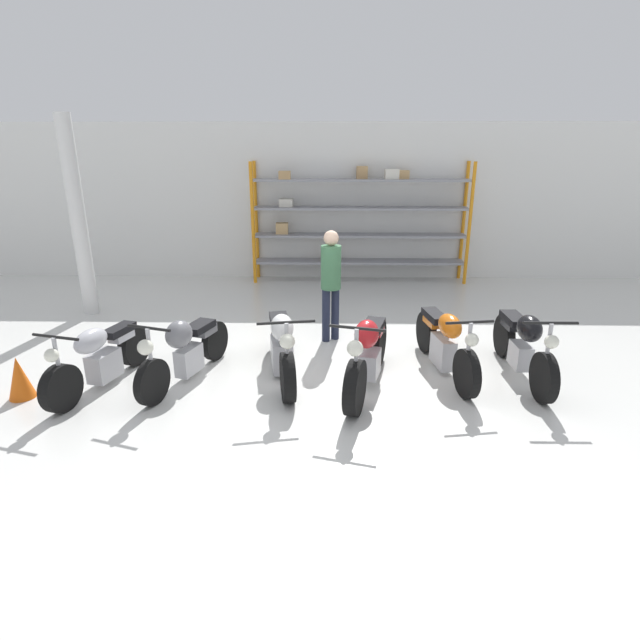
{
  "coord_description": "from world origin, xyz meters",
  "views": [
    {
      "loc": [
        0.15,
        -6.29,
        2.98
      ],
      "look_at": [
        0.0,
        0.4,
        0.7
      ],
      "focal_mm": 28.0,
      "sensor_mm": 36.0,
      "label": 1
    }
  ],
  "objects_px": {
    "motorcycle_orange": "(445,342)",
    "motorcycle_silver": "(100,357)",
    "motorcycle_grey": "(185,349)",
    "motorcycle_black": "(523,344)",
    "traffic_cone": "(19,378)",
    "motorcycle_white": "(282,346)",
    "person_browsing": "(331,277)",
    "motorcycle_red": "(368,354)",
    "shelving_rack": "(356,218)"
  },
  "relations": [
    {
      "from": "motorcycle_white",
      "to": "traffic_cone",
      "type": "xyz_separation_m",
      "value": [
        -3.24,
        -0.75,
        -0.16
      ]
    },
    {
      "from": "motorcycle_silver",
      "to": "motorcycle_orange",
      "type": "xyz_separation_m",
      "value": [
        4.62,
        0.55,
        0.04
      ]
    },
    {
      "from": "motorcycle_silver",
      "to": "motorcycle_black",
      "type": "relative_size",
      "value": 0.94
    },
    {
      "from": "shelving_rack",
      "to": "motorcycle_orange",
      "type": "xyz_separation_m",
      "value": [
        1.02,
        -5.23,
        -1.03
      ]
    },
    {
      "from": "motorcycle_silver",
      "to": "motorcycle_red",
      "type": "relative_size",
      "value": 0.92
    },
    {
      "from": "motorcycle_silver",
      "to": "person_browsing",
      "type": "height_order",
      "value": "person_browsing"
    },
    {
      "from": "motorcycle_orange",
      "to": "motorcycle_black",
      "type": "xyz_separation_m",
      "value": [
        1.04,
        -0.13,
        0.03
      ]
    },
    {
      "from": "person_browsing",
      "to": "traffic_cone",
      "type": "bearing_deg",
      "value": 84.63
    },
    {
      "from": "motorcycle_silver",
      "to": "motorcycle_grey",
      "type": "bearing_deg",
      "value": 114.83
    },
    {
      "from": "shelving_rack",
      "to": "motorcycle_silver",
      "type": "distance_m",
      "value": 6.89
    },
    {
      "from": "person_browsing",
      "to": "traffic_cone",
      "type": "height_order",
      "value": "person_browsing"
    },
    {
      "from": "motorcycle_silver",
      "to": "motorcycle_black",
      "type": "distance_m",
      "value": 5.67
    },
    {
      "from": "motorcycle_silver",
      "to": "person_browsing",
      "type": "distance_m",
      "value": 3.56
    },
    {
      "from": "motorcycle_silver",
      "to": "motorcycle_grey",
      "type": "height_order",
      "value": "motorcycle_grey"
    },
    {
      "from": "motorcycle_white",
      "to": "motorcycle_red",
      "type": "bearing_deg",
      "value": 63.04
    },
    {
      "from": "motorcycle_silver",
      "to": "motorcycle_white",
      "type": "height_order",
      "value": "motorcycle_white"
    },
    {
      "from": "motorcycle_silver",
      "to": "motorcycle_grey",
      "type": "relative_size",
      "value": 0.99
    },
    {
      "from": "traffic_cone",
      "to": "shelving_rack",
      "type": "bearing_deg",
      "value": 53.86
    },
    {
      "from": "shelving_rack",
      "to": "traffic_cone",
      "type": "distance_m",
      "value": 7.7
    },
    {
      "from": "motorcycle_black",
      "to": "traffic_cone",
      "type": "relative_size",
      "value": 3.85
    },
    {
      "from": "motorcycle_silver",
      "to": "traffic_cone",
      "type": "distance_m",
      "value": 0.97
    },
    {
      "from": "motorcycle_silver",
      "to": "traffic_cone",
      "type": "relative_size",
      "value": 3.6
    },
    {
      "from": "motorcycle_black",
      "to": "person_browsing",
      "type": "xyz_separation_m",
      "value": [
        -2.63,
        1.34,
        0.6
      ]
    },
    {
      "from": "motorcycle_red",
      "to": "traffic_cone",
      "type": "xyz_separation_m",
      "value": [
        -4.39,
        -0.41,
        -0.19
      ]
    },
    {
      "from": "traffic_cone",
      "to": "motorcycle_orange",
      "type": "bearing_deg",
      "value": 9.46
    },
    {
      "from": "motorcycle_grey",
      "to": "person_browsing",
      "type": "distance_m",
      "value": 2.58
    },
    {
      "from": "motorcycle_black",
      "to": "motorcycle_red",
      "type": "bearing_deg",
      "value": -80.54
    },
    {
      "from": "traffic_cone",
      "to": "person_browsing",
      "type": "bearing_deg",
      "value": 28.57
    },
    {
      "from": "motorcycle_red",
      "to": "motorcycle_black",
      "type": "distance_m",
      "value": 2.18
    },
    {
      "from": "motorcycle_grey",
      "to": "motorcycle_white",
      "type": "height_order",
      "value": "motorcycle_white"
    },
    {
      "from": "motorcycle_orange",
      "to": "motorcycle_silver",
      "type": "bearing_deg",
      "value": -92.13
    },
    {
      "from": "shelving_rack",
      "to": "person_browsing",
      "type": "bearing_deg",
      "value": -98.21
    },
    {
      "from": "motorcycle_silver",
      "to": "motorcycle_white",
      "type": "relative_size",
      "value": 0.91
    },
    {
      "from": "motorcycle_white",
      "to": "motorcycle_orange",
      "type": "relative_size",
      "value": 1.01
    },
    {
      "from": "motorcycle_orange",
      "to": "motorcycle_black",
      "type": "distance_m",
      "value": 1.05
    },
    {
      "from": "motorcycle_white",
      "to": "motorcycle_silver",
      "type": "bearing_deg",
      "value": -91.44
    },
    {
      "from": "motorcycle_orange",
      "to": "motorcycle_black",
      "type": "bearing_deg",
      "value": 73.88
    },
    {
      "from": "motorcycle_grey",
      "to": "motorcycle_black",
      "type": "xyz_separation_m",
      "value": [
        4.59,
        0.22,
        0.02
      ]
    },
    {
      "from": "motorcycle_red",
      "to": "motorcycle_black",
      "type": "xyz_separation_m",
      "value": [
        2.15,
        0.37,
        0.02
      ]
    },
    {
      "from": "motorcycle_silver",
      "to": "motorcycle_grey",
      "type": "xyz_separation_m",
      "value": [
        1.07,
        0.19,
        0.05
      ]
    },
    {
      "from": "motorcycle_silver",
      "to": "shelving_rack",
      "type": "bearing_deg",
      "value": 162.62
    },
    {
      "from": "motorcycle_black",
      "to": "shelving_rack",
      "type": "bearing_deg",
      "value": -159.45
    },
    {
      "from": "shelving_rack",
      "to": "motorcycle_red",
      "type": "height_order",
      "value": "shelving_rack"
    },
    {
      "from": "motorcycle_red",
      "to": "traffic_cone",
      "type": "distance_m",
      "value": 4.42
    },
    {
      "from": "motorcycle_orange",
      "to": "motorcycle_white",
      "type": "bearing_deg",
      "value": -94.65
    },
    {
      "from": "shelving_rack",
      "to": "motorcycle_red",
      "type": "distance_m",
      "value": 5.83
    },
    {
      "from": "motorcycle_silver",
      "to": "motorcycle_white",
      "type": "xyz_separation_m",
      "value": [
        2.36,
        0.38,
        0.02
      ]
    },
    {
      "from": "motorcycle_grey",
      "to": "motorcycle_silver",
      "type": "bearing_deg",
      "value": -61.85
    },
    {
      "from": "motorcycle_red",
      "to": "shelving_rack",
      "type": "bearing_deg",
      "value": -165.94
    },
    {
      "from": "traffic_cone",
      "to": "motorcycle_white",
      "type": "bearing_deg",
      "value": 13.02
    }
  ]
}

